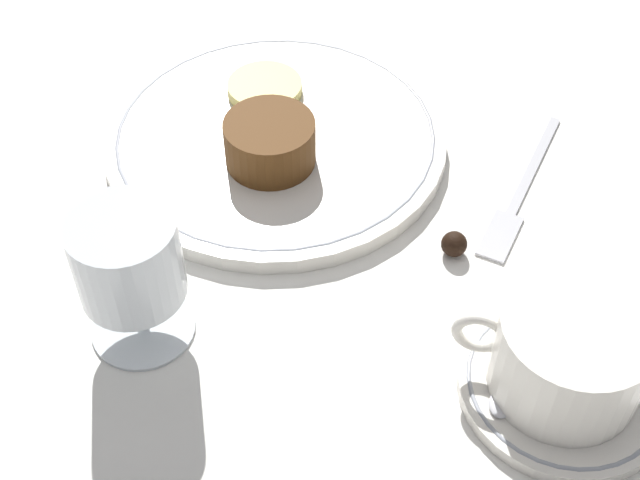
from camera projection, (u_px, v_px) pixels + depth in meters
name	position (u px, v px, depth m)	size (l,w,h in m)	color
ground_plane	(261.00, 153.00, 0.73)	(3.00, 3.00, 0.00)	white
dinner_plate	(276.00, 139.00, 0.73)	(0.28, 0.28, 0.01)	white
saucer	(564.00, 386.00, 0.57)	(0.14, 0.14, 0.01)	white
coffee_cup	(570.00, 353.00, 0.54)	(0.12, 0.10, 0.06)	white
spoon	(507.00, 365.00, 0.57)	(0.02, 0.11, 0.00)	silver
wine_glass	(129.00, 266.00, 0.56)	(0.07, 0.07, 0.10)	silver
fork	(517.00, 199.00, 0.69)	(0.05, 0.17, 0.01)	silver
dessert_cake	(270.00, 142.00, 0.69)	(0.07, 0.07, 0.04)	#563314
pineapple_slice	(265.00, 88.00, 0.76)	(0.06, 0.06, 0.01)	#EFE075
chocolate_truffle	(454.00, 244.00, 0.65)	(0.02, 0.02, 0.02)	black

